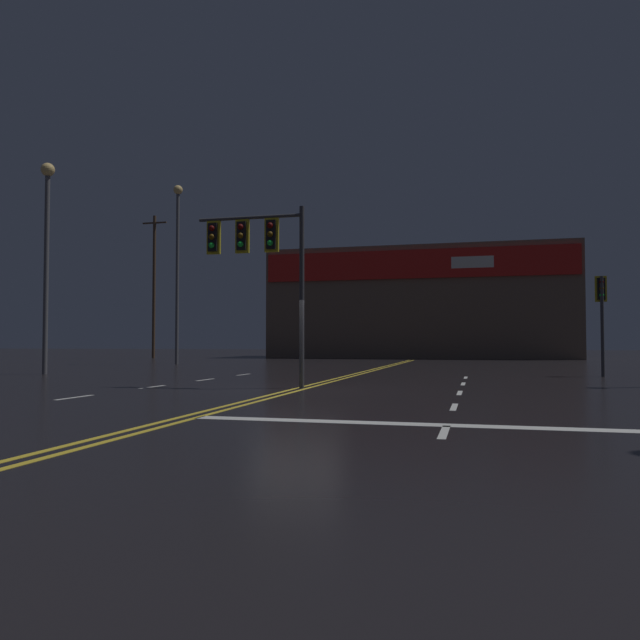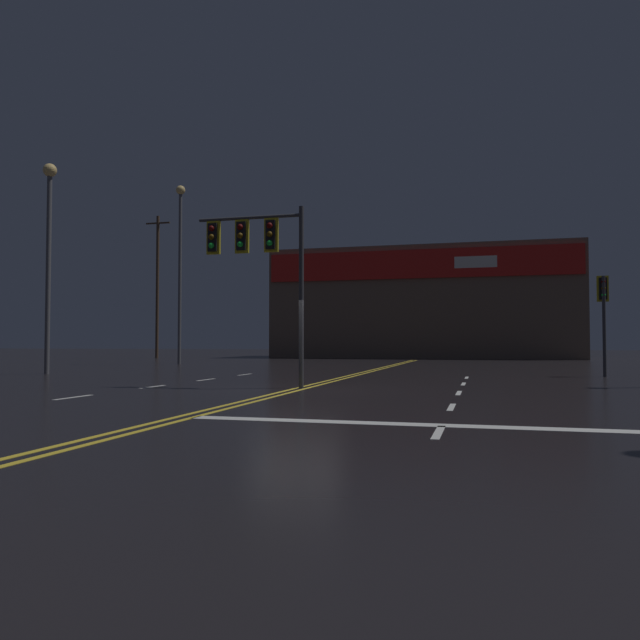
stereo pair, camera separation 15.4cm
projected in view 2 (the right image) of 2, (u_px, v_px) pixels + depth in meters
The scene contains 8 objects.
ground_plane at pixel (296, 390), 17.00m from camera, with size 200.00×200.00×0.00m, color black.
road_markings at pixel (311, 393), 15.74m from camera, with size 12.96×60.00×0.01m.
traffic_signal_median at pixel (255, 248), 18.14m from camera, with size 3.25×0.36×5.19m.
traffic_signal_corner_northeast at pixel (603, 302), 23.68m from camera, with size 0.42×0.36×3.84m.
streetlight_near_left at pixel (49, 238), 25.73m from camera, with size 0.56×0.56×8.72m.
streetlight_near_right at pixel (180, 252), 37.70m from camera, with size 0.56×0.56×10.84m.
building_backdrop at pixel (425, 305), 54.02m from camera, with size 25.04×10.23×9.11m.
utility_pole_row at pixel (390, 286), 47.42m from camera, with size 46.90×0.26×12.00m.
Camera 2 is at (5.01, -16.32, 1.29)m, focal length 35.00 mm.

